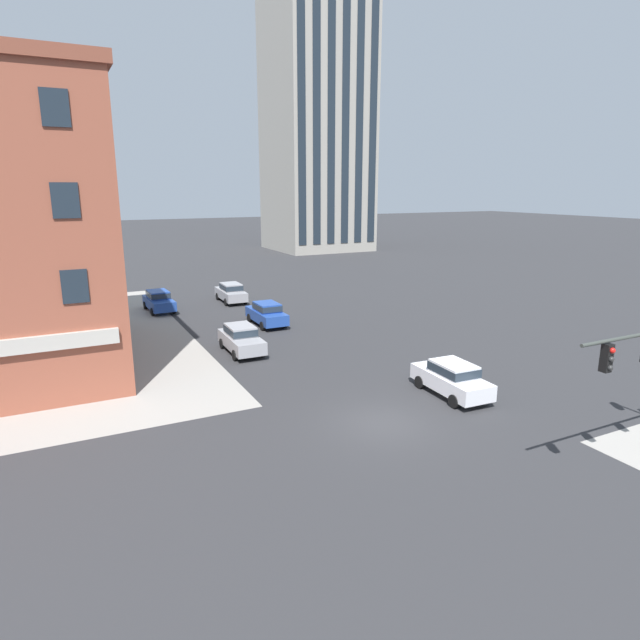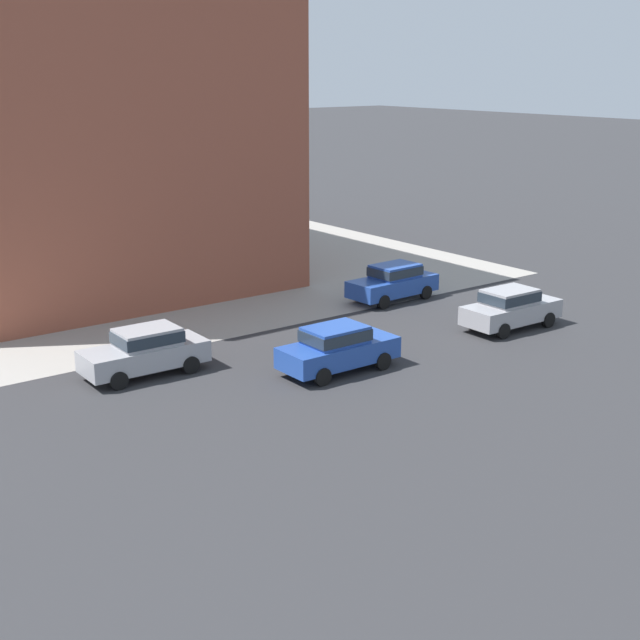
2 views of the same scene
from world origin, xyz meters
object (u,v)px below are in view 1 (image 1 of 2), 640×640
at_px(car_cross_eastbound, 452,377).
at_px(car_main_southbound_far, 159,300).
at_px(car_main_northbound_near, 241,338).
at_px(car_main_southbound_near, 267,313).
at_px(car_main_northbound_far, 231,292).

bearing_deg(car_cross_eastbound, car_main_southbound_far, 110.19).
height_order(car_main_northbound_near, car_main_southbound_far, same).
height_order(car_main_southbound_near, car_cross_eastbound, same).
relative_size(car_main_southbound_near, car_cross_eastbound, 0.98).
height_order(car_main_northbound_far, car_cross_eastbound, same).
bearing_deg(car_main_southbound_far, car_cross_eastbound, -69.81).
height_order(car_main_southbound_near, car_main_southbound_far, same).
distance_m(car_main_northbound_far, car_cross_eastbound, 26.04).
relative_size(car_main_southbound_far, car_cross_eastbound, 1.00).
distance_m(car_main_northbound_near, car_main_southbound_near, 6.78).
xyz_separation_m(car_main_southbound_near, car_cross_eastbound, (3.01, -16.87, 0.00)).
relative_size(car_main_northbound_far, car_cross_eastbound, 0.99).
bearing_deg(car_main_southbound_far, car_main_northbound_near, -80.20).
bearing_deg(car_main_southbound_near, car_main_northbound_near, -124.40).
relative_size(car_main_northbound_far, car_main_southbound_near, 1.01).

